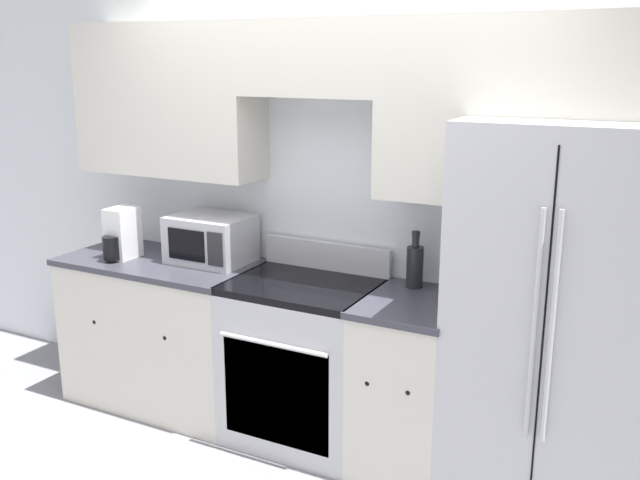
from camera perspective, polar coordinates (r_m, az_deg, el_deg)
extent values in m
plane|color=gray|center=(3.95, -2.18, -17.71)|extent=(12.00, 12.00, 0.00)
cube|color=silver|center=(4.01, 2.32, 2.90)|extent=(8.00, 0.06, 2.60)
cube|color=beige|center=(4.35, -12.03, 10.91)|extent=(1.18, 0.33, 0.88)
cube|color=beige|center=(3.80, -0.31, 14.37)|extent=(0.79, 0.33, 0.39)
cube|color=beige|center=(3.44, 16.15, 9.78)|extent=(1.38, 0.33, 0.88)
cube|color=beige|center=(4.54, -12.33, -7.32)|extent=(1.18, 0.62, 0.89)
cube|color=#383842|center=(4.39, -12.66, -1.73)|extent=(1.20, 0.64, 0.03)
sphere|color=black|center=(4.46, -17.58, -6.27)|extent=(0.03, 0.03, 0.03)
sphere|color=black|center=(4.12, -12.28, -7.66)|extent=(0.03, 0.03, 0.03)
cube|color=beige|center=(3.79, 7.16, -11.65)|extent=(0.46, 0.62, 0.89)
cube|color=#383842|center=(3.61, 7.39, -5.08)|extent=(0.49, 0.64, 0.03)
sphere|color=black|center=(3.51, 3.82, -11.37)|extent=(0.03, 0.03, 0.03)
sphere|color=black|center=(3.44, 7.06, -12.02)|extent=(0.03, 0.03, 0.03)
cube|color=#B7B7BC|center=(4.02, -1.32, -9.95)|extent=(0.79, 0.62, 0.88)
cube|color=black|center=(3.81, -3.57, -12.22)|extent=(0.63, 0.01, 0.56)
cube|color=black|center=(3.86, -1.36, -3.71)|extent=(0.79, 0.62, 0.04)
cube|color=#B7B7BC|center=(4.06, 0.54, -1.27)|extent=(0.79, 0.04, 0.16)
cylinder|color=silver|center=(3.66, -3.86, -8.31)|extent=(0.63, 0.02, 0.02)
cube|color=#B7B7BC|center=(3.48, 18.43, -6.14)|extent=(0.92, 0.70, 1.84)
cube|color=black|center=(3.16, 17.37, -8.17)|extent=(0.01, 0.01, 1.70)
cylinder|color=#B7B7BC|center=(3.11, 16.77, -6.68)|extent=(0.02, 0.02, 1.01)
cylinder|color=#B7B7BC|center=(3.10, 18.04, -6.86)|extent=(0.02, 0.02, 1.01)
cube|color=#B7B7BC|center=(4.25, -8.71, 0.10)|extent=(0.46, 0.36, 0.28)
cube|color=black|center=(4.14, -10.66, -0.40)|extent=(0.25, 0.01, 0.18)
cube|color=#262628|center=(4.02, -8.40, -0.74)|extent=(0.10, 0.01, 0.19)
cylinder|color=black|center=(3.78, 7.59, -2.17)|extent=(0.09, 0.09, 0.22)
cylinder|color=black|center=(3.74, 7.66, -0.11)|extent=(0.04, 0.04, 0.06)
cylinder|color=black|center=(3.73, 7.68, 0.52)|extent=(0.04, 0.04, 0.02)
cube|color=white|center=(4.44, -15.50, 0.55)|extent=(0.14, 0.19, 0.31)
cylinder|color=black|center=(4.39, -16.35, -0.60)|extent=(0.10, 0.10, 0.14)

